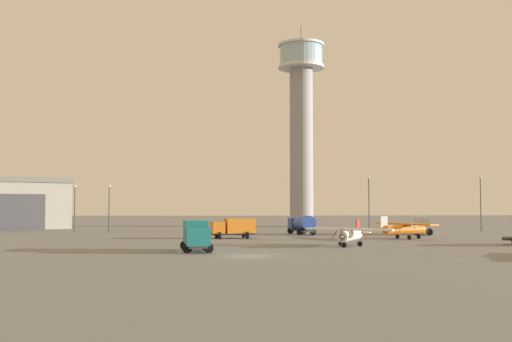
# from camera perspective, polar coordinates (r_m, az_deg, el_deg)

# --- Properties ---
(ground_plane) EXTENTS (400.00, 400.00, 0.00)m
(ground_plane) POSITION_cam_1_polar(r_m,az_deg,el_deg) (58.08, -0.71, -7.88)
(ground_plane) COLOR slate
(control_tower) EXTENTS (10.04, 10.04, 43.79)m
(control_tower) POSITION_cam_1_polar(r_m,az_deg,el_deg) (134.33, 4.22, 5.23)
(control_tower) COLOR gray
(control_tower) RESTS_ON ground_plane
(airplane_orange) EXTENTS (8.35, 10.48, 3.22)m
(airplane_orange) POSITION_cam_1_polar(r_m,az_deg,el_deg) (87.71, 13.55, -5.19)
(airplane_orange) COLOR orange
(airplane_orange) RESTS_ON ground_plane
(airplane_white) EXTENTS (9.68, 7.76, 3.02)m
(airplane_white) POSITION_cam_1_polar(r_m,az_deg,el_deg) (72.00, 8.72, -5.80)
(airplane_white) COLOR white
(airplane_white) RESTS_ON ground_plane
(truck_fuel_tanker_blue) EXTENTS (4.22, 6.83, 3.04)m
(truck_fuel_tanker_blue) POSITION_cam_1_polar(r_m,az_deg,el_deg) (98.61, 4.31, -4.92)
(truck_fuel_tanker_blue) COLOR #38383D
(truck_fuel_tanker_blue) RESTS_ON ground_plane
(truck_box_teal) EXTENTS (3.59, 6.56, 3.14)m
(truck_box_teal) POSITION_cam_1_polar(r_m,az_deg,el_deg) (63.79, -5.58, -5.89)
(truck_box_teal) COLOR #38383D
(truck_box_teal) RESTS_ON ground_plane
(truck_box_orange) EXTENTS (6.49, 3.98, 2.76)m
(truck_box_orange) POSITION_cam_1_polar(r_m,az_deg,el_deg) (87.31, -2.06, -5.25)
(truck_box_orange) COLOR #38383D
(truck_box_orange) RESTS_ON ground_plane
(truck_fuel_tanker_silver) EXTENTS (4.43, 7.44, 2.98)m
(truck_fuel_tanker_silver) POSITION_cam_1_polar(r_m,az_deg,el_deg) (101.65, 15.16, -4.77)
(truck_fuel_tanker_silver) COLOR #38383D
(truck_fuel_tanker_silver) RESTS_ON ground_plane
(light_post_west) EXTENTS (0.44, 0.44, 8.12)m
(light_post_west) POSITION_cam_1_polar(r_m,az_deg,el_deg) (108.56, -16.45, -2.95)
(light_post_west) COLOR #38383D
(light_post_west) RESTS_ON ground_plane
(light_post_east) EXTENTS (0.44, 0.44, 9.62)m
(light_post_east) POSITION_cam_1_polar(r_m,az_deg,el_deg) (107.77, 10.43, -2.61)
(light_post_east) COLOR #38383D
(light_post_east) RESTS_ON ground_plane
(light_post_north) EXTENTS (0.44, 0.44, 10.00)m
(light_post_north) POSITION_cam_1_polar(r_m,az_deg,el_deg) (118.04, 20.11, -2.41)
(light_post_north) COLOR #38383D
(light_post_north) RESTS_ON ground_plane
(light_post_centre) EXTENTS (0.44, 0.44, 8.14)m
(light_post_centre) POSITION_cam_1_polar(r_m,az_deg,el_deg) (107.32, -13.46, -2.98)
(light_post_centre) COLOR #38383D
(light_post_centre) RESTS_ON ground_plane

